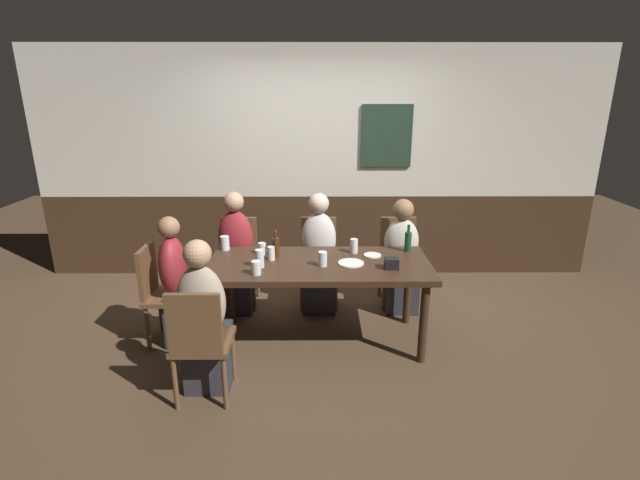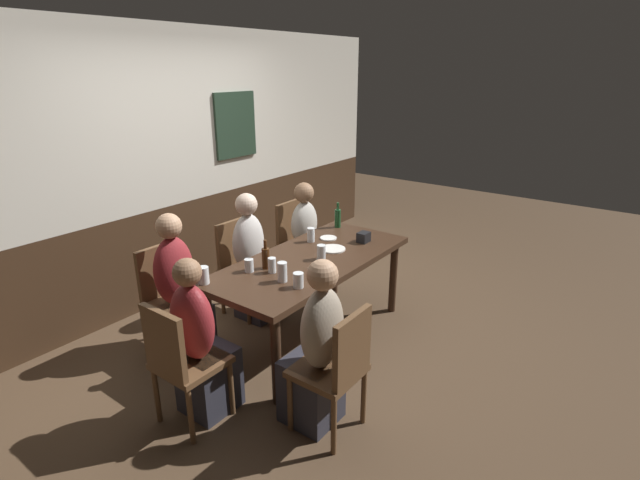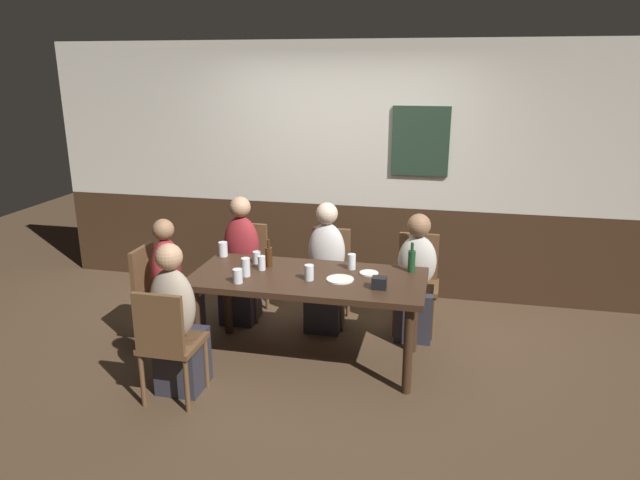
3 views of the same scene
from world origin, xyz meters
name	(u,v)px [view 2 (image 2 of 3)]	position (x,y,z in m)	size (l,w,h in m)	color
ground_plane	(311,336)	(0.00, 0.00, 0.00)	(12.00, 12.00, 0.00)	#4C3826
wall_back	(177,167)	(0.01, 1.65, 1.30)	(6.40, 0.13, 2.60)	#3D2819
dining_table	(311,267)	(0.00, 0.00, 0.66)	(1.87, 0.84, 0.74)	#382316
chair_head_west	(181,359)	(-1.35, 0.00, 0.50)	(0.40, 0.40, 0.88)	brown
chair_right_far	(296,238)	(0.82, 0.83, 0.50)	(0.40, 0.40, 0.88)	brown
chair_left_near	(337,366)	(-0.82, -0.83, 0.50)	(0.40, 0.40, 0.88)	brown
chair_left_far	(168,294)	(-0.82, 0.83, 0.50)	(0.40, 0.40, 0.88)	brown
chair_mid_far	(241,262)	(0.00, 0.83, 0.50)	(0.40, 0.40, 0.88)	brown
person_head_west	(201,350)	(-1.19, 0.00, 0.48)	(0.37, 0.34, 1.14)	#2D2D38
person_right_far	(308,243)	(0.82, 0.67, 0.48)	(0.34, 0.37, 1.12)	#2D2D38
person_left_near	(316,357)	(-0.82, -0.67, 0.49)	(0.34, 0.37, 1.17)	#2D2D38
person_left_far	(180,298)	(-0.82, 0.67, 0.51)	(0.34, 0.37, 1.19)	#2D2D38
person_mid_far	(253,266)	(0.00, 0.67, 0.50)	(0.34, 0.37, 1.18)	#2D2D38
tumbler_short	(272,266)	(-0.41, 0.06, 0.80)	(0.06, 0.06, 0.12)	silver
beer_glass_tall	(204,276)	(-0.85, 0.33, 0.80)	(0.08, 0.08, 0.13)	silver
tumbler_water	(249,266)	(-0.50, 0.21, 0.78)	(0.07, 0.07, 0.10)	silver
pint_glass_stout	(321,253)	(0.03, -0.08, 0.79)	(0.07, 0.07, 0.12)	silver
pint_glass_amber	(298,281)	(-0.49, -0.27, 0.79)	(0.08, 0.08, 0.11)	silver
pint_glass_pale	(311,236)	(0.31, 0.24, 0.80)	(0.07, 0.07, 0.13)	silver
highball_clear	(282,273)	(-0.48, -0.11, 0.81)	(0.07, 0.07, 0.15)	silver
beer_bottle_green	(338,218)	(0.80, 0.28, 0.84)	(0.06, 0.06, 0.25)	#194723
beer_bottle_brown	(266,257)	(-0.38, 0.15, 0.83)	(0.06, 0.06, 0.23)	#42230F
plate_white_large	(333,249)	(0.27, -0.03, 0.75)	(0.22, 0.22, 0.01)	white
plate_white_small	(328,238)	(0.47, 0.16, 0.75)	(0.15, 0.15, 0.01)	white
condiment_caddy	(364,237)	(0.59, -0.15, 0.79)	(0.11, 0.09, 0.09)	black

